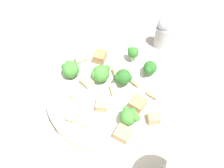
{
  "coord_description": "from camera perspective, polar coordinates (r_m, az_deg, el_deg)",
  "views": [
    {
      "loc": [
        0.23,
        -0.08,
        0.36
      ],
      "look_at": [
        0.0,
        0.0,
        0.04
      ],
      "focal_mm": 35.0,
      "sensor_mm": 36.0,
      "label": 1
    }
  ],
  "objects": [
    {
      "name": "rigatoni_5",
      "position": [
        0.38,
        -10.39,
        -8.44
      ],
      "size": [
        0.02,
        0.03,
        0.02
      ],
      "primitive_type": "cylinder",
      "rotation": [
        1.57,
        0.0,
        2.59
      ],
      "color": "beige",
      "rests_on": "pasta_bowl"
    },
    {
      "name": "chicken_chunk_0",
      "position": [
        0.46,
        -2.63,
        7.28
      ],
      "size": [
        0.04,
        0.03,
        0.02
      ],
      "primitive_type": "cube",
      "rotation": [
        0.0,
        0.0,
        2.51
      ],
      "color": "#A87A4C",
      "rests_on": "pasta_bowl"
    },
    {
      "name": "rigatoni_7",
      "position": [
        0.46,
        -8.12,
        6.83
      ],
      "size": [
        0.02,
        0.03,
        0.02
      ],
      "primitive_type": "cylinder",
      "rotation": [
        1.57,
        0.0,
        0.15
      ],
      "color": "beige",
      "rests_on": "pasta_bowl"
    },
    {
      "name": "broccoli_floret_3",
      "position": [
        0.43,
        9.84,
        4.13
      ],
      "size": [
        0.03,
        0.03,
        0.03
      ],
      "color": "#9EC175",
      "rests_on": "pasta_bowl"
    },
    {
      "name": "chicken_chunk_3",
      "position": [
        0.38,
        10.8,
        -8.76
      ],
      "size": [
        0.02,
        0.02,
        0.02
      ],
      "primitive_type": "cube",
      "rotation": [
        0.0,
        0.0,
        1.39
      ],
      "color": "tan",
      "rests_on": "pasta_bowl"
    },
    {
      "name": "rigatoni_1",
      "position": [
        0.42,
        -6.64,
        0.69
      ],
      "size": [
        0.03,
        0.03,
        0.02
      ],
      "primitive_type": "cylinder",
      "rotation": [
        1.57,
        0.0,
        2.02
      ],
      "color": "beige",
      "rests_on": "pasta_bowl"
    },
    {
      "name": "rigatoni_8",
      "position": [
        0.42,
        6.33,
        0.73
      ],
      "size": [
        0.02,
        0.02,
        0.01
      ],
      "primitive_type": "cylinder",
      "rotation": [
        1.57,
        0.0,
        2.04
      ],
      "color": "beige",
      "rests_on": "pasta_bowl"
    },
    {
      "name": "pasta_bowl",
      "position": [
        0.42,
        -0.0,
        -1.78
      ],
      "size": [
        0.25,
        0.25,
        0.03
      ],
      "color": "silver",
      "rests_on": "ground_plane"
    },
    {
      "name": "rigatoni_4",
      "position": [
        0.41,
        -9.67,
        -2.05
      ],
      "size": [
        0.03,
        0.03,
        0.01
      ],
      "primitive_type": "cylinder",
      "rotation": [
        1.57,
        0.0,
        0.88
      ],
      "color": "beige",
      "rests_on": "pasta_bowl"
    },
    {
      "name": "broccoli_floret_1",
      "position": [
        0.4,
        2.82,
        2.06
      ],
      "size": [
        0.03,
        0.03,
        0.04
      ],
      "color": "#93B766",
      "rests_on": "pasta_bowl"
    },
    {
      "name": "rigatoni_6",
      "position": [
        0.43,
        1.44,
        3.12
      ],
      "size": [
        0.02,
        0.02,
        0.02
      ],
      "primitive_type": "cylinder",
      "rotation": [
        1.57,
        0.0,
        1.54
      ],
      "color": "beige",
      "rests_on": "pasta_bowl"
    },
    {
      "name": "rigatoni_3",
      "position": [
        0.41,
        10.68,
        -2.47
      ],
      "size": [
        0.02,
        0.02,
        0.01
      ],
      "primitive_type": "cylinder",
      "rotation": [
        1.57,
        0.0,
        2.17
      ],
      "color": "beige",
      "rests_on": "pasta_bowl"
    },
    {
      "name": "rigatoni_2",
      "position": [
        0.4,
        -0.08,
        -1.6
      ],
      "size": [
        0.02,
        0.02,
        0.01
      ],
      "primitive_type": "cylinder",
      "rotation": [
        1.57,
        0.0,
        1.47
      ],
      "color": "beige",
      "rests_on": "pasta_bowl"
    },
    {
      "name": "broccoli_floret_2",
      "position": [
        0.45,
        5.51,
        8.15
      ],
      "size": [
        0.02,
        0.02,
        0.03
      ],
      "color": "#9EC175",
      "rests_on": "pasta_bowl"
    },
    {
      "name": "chicken_chunk_2",
      "position": [
        0.36,
        2.82,
        -12.87
      ],
      "size": [
        0.03,
        0.03,
        0.02
      ],
      "primitive_type": "cube",
      "rotation": [
        0.0,
        0.0,
        0.72
      ],
      "color": "tan",
      "rests_on": "pasta_bowl"
    },
    {
      "name": "rigatoni_0",
      "position": [
        0.37,
        -6.16,
        -9.33
      ],
      "size": [
        0.03,
        0.03,
        0.02
      ],
      "primitive_type": "cylinder",
      "rotation": [
        1.57,
        0.0,
        0.74
      ],
      "color": "beige",
      "rests_on": "pasta_bowl"
    },
    {
      "name": "pepper_shaker",
      "position": [
        0.52,
        13.14,
        13.02
      ],
      "size": [
        0.03,
        0.03,
        0.08
      ],
      "color": "#B2B2B7",
      "rests_on": "ground_plane"
    },
    {
      "name": "broccoli_floret_5",
      "position": [
        0.36,
        5.04,
        -8.24
      ],
      "size": [
        0.03,
        0.03,
        0.04
      ],
      "color": "#84AD60",
      "rests_on": "pasta_bowl"
    },
    {
      "name": "chicken_chunk_1",
      "position": [
        0.39,
        6.77,
        -5.1
      ],
      "size": [
        0.03,
        0.03,
        0.02
      ],
      "primitive_type": "cube",
      "rotation": [
        0.0,
        0.0,
        2.2
      ],
      "color": "tan",
      "rests_on": "pasta_bowl"
    },
    {
      "name": "ground_plane",
      "position": [
        0.44,
        -0.0,
        -3.1
      ],
      "size": [
        2.0,
        2.0,
        0.0
      ],
      "primitive_type": "plane",
      "color": "#BCB29E"
    },
    {
      "name": "broccoli_floret_4",
      "position": [
        0.43,
        -10.96,
        3.82
      ],
      "size": [
        0.03,
        0.03,
        0.04
      ],
      "color": "#84AD60",
      "rests_on": "pasta_bowl"
    },
    {
      "name": "chicken_chunk_4",
      "position": [
        0.38,
        -2.62,
        -5.43
      ],
      "size": [
        0.03,
        0.03,
        0.02
      ],
      "primitive_type": "cube",
      "rotation": [
        0.0,
        0.0,
        2.69
      ],
      "color": "tan",
      "rests_on": "pasta_bowl"
    },
    {
      "name": "broccoli_floret_0",
      "position": [
        0.41,
        -3.06,
        2.82
      ],
      "size": [
        0.03,
        0.04,
        0.04
      ],
      "color": "#93B766",
      "rests_on": "pasta_bowl"
    }
  ]
}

